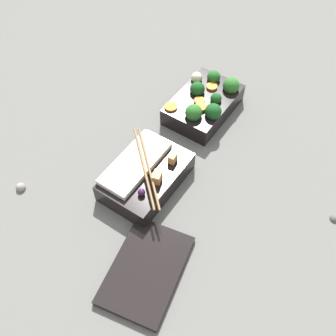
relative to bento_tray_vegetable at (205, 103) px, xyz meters
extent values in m
plane|color=slate|center=(0.12, 0.02, -0.03)|extent=(3.00, 3.00, 0.00)
cube|color=black|center=(0.00, 0.00, -0.01)|extent=(0.19, 0.13, 0.05)
sphere|color=#19511E|center=(-0.01, 0.03, 0.02)|extent=(0.03, 0.03, 0.03)
sphere|color=#236023|center=(-0.07, -0.02, 0.03)|extent=(0.03, 0.03, 0.03)
sphere|color=#2D7028|center=(-0.06, 0.04, 0.03)|extent=(0.04, 0.04, 0.04)
sphere|color=#19511E|center=(-0.01, -0.03, 0.03)|extent=(0.04, 0.04, 0.04)
sphere|color=#19511E|center=(0.04, 0.04, 0.03)|extent=(0.04, 0.04, 0.04)
sphere|color=#2D7028|center=(0.07, 0.01, 0.03)|extent=(0.04, 0.04, 0.04)
cylinder|color=orange|center=(0.02, 0.00, 0.02)|extent=(0.04, 0.04, 0.01)
cylinder|color=orange|center=(0.04, 0.01, 0.02)|extent=(0.03, 0.03, 0.01)
cylinder|color=orange|center=(-0.04, -0.01, 0.02)|extent=(0.03, 0.03, 0.01)
cylinder|color=orange|center=(0.07, -0.05, 0.02)|extent=(0.04, 0.04, 0.01)
sphere|color=beige|center=(-0.04, -0.05, 0.02)|extent=(0.03, 0.03, 0.03)
cube|color=black|center=(0.26, 0.01, -0.01)|extent=(0.19, 0.13, 0.05)
cube|color=silver|center=(0.26, -0.02, 0.02)|extent=(0.17, 0.07, 0.01)
cube|color=#F4A356|center=(0.21, 0.04, 0.03)|extent=(0.02, 0.02, 0.02)
cube|color=#F4A356|center=(0.27, 0.04, 0.03)|extent=(0.03, 0.02, 0.02)
sphere|color=#381942|center=(0.31, 0.04, 0.02)|extent=(0.02, 0.02, 0.02)
cylinder|color=olive|center=(0.26, 0.01, 0.03)|extent=(0.15, 0.16, 0.01)
cylinder|color=olive|center=(0.26, 0.01, 0.03)|extent=(0.15, 0.16, 0.01)
cube|color=black|center=(0.42, 0.13, -0.02)|extent=(0.21, 0.16, 0.01)
sphere|color=#595651|center=(0.12, 0.38, -0.03)|extent=(0.02, 0.02, 0.02)
sphere|color=gray|center=(0.42, -0.21, -0.03)|extent=(0.02, 0.02, 0.02)
camera|label=1|loc=(0.64, 0.32, 0.68)|focal=42.00mm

